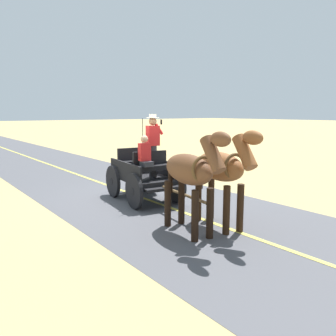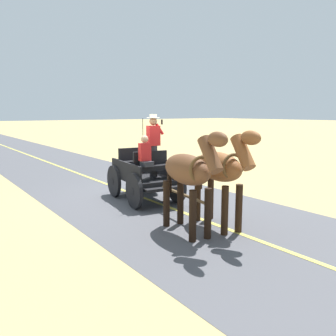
{
  "view_description": "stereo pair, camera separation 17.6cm",
  "coord_description": "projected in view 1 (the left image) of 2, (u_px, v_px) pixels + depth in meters",
  "views": [
    {
      "loc": [
        5.53,
        8.74,
        2.56
      ],
      "look_at": [
        0.08,
        1.51,
        1.1
      ],
      "focal_mm": 37.26,
      "sensor_mm": 36.0,
      "label": 1
    },
    {
      "loc": [
        5.39,
        8.84,
        2.56
      ],
      "look_at": [
        0.08,
        1.51,
        1.1
      ],
      "focal_mm": 37.26,
      "sensor_mm": 36.0,
      "label": 2
    }
  ],
  "objects": [
    {
      "name": "horse_off_side",
      "position": [
        191.0,
        172.0,
        7.22
      ],
      "size": [
        0.76,
        2.15,
        2.21
      ],
      "color": "brown",
      "rests_on": "ground"
    },
    {
      "name": "road_surface",
      "position": [
        140.0,
        197.0,
        10.58
      ],
      "size": [
        5.37,
        160.0,
        0.01
      ],
      "primitive_type": "cube",
      "color": "#4C4C51",
      "rests_on": "ground"
    },
    {
      "name": "road_centre_stripe",
      "position": [
        140.0,
        197.0,
        10.58
      ],
      "size": [
        0.12,
        160.0,
        0.0
      ],
      "primitive_type": "cube",
      "color": "#DBCC4C",
      "rests_on": "road_surface"
    },
    {
      "name": "horse_near_side",
      "position": [
        222.0,
        169.0,
        7.62
      ],
      "size": [
        0.81,
        2.15,
        2.21
      ],
      "color": "brown",
      "rests_on": "ground"
    },
    {
      "name": "ground_plane",
      "position": [
        140.0,
        197.0,
        10.58
      ],
      "size": [
        200.0,
        200.0,
        0.0
      ],
      "primitive_type": "plane",
      "color": "tan"
    },
    {
      "name": "horse_drawn_carriage",
      "position": [
        145.0,
        173.0,
        10.09
      ],
      "size": [
        1.7,
        4.51,
        2.5
      ],
      "color": "black",
      "rests_on": "ground"
    }
  ]
}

